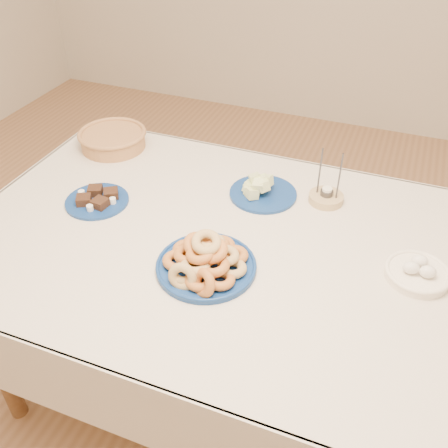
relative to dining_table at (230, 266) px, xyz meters
The scene contains 8 objects.
ground 0.64m from the dining_table, ahead, with size 5.00×5.00×0.00m, color #966847.
dining_table is the anchor object (origin of this frame).
donut_platter 0.21m from the dining_table, 96.74° to the right, with size 0.33×0.33×0.13m.
melon_plate 0.30m from the dining_table, 87.59° to the left, with size 0.30×0.30×0.08m.
brownie_plate 0.51m from the dining_table, behind, with size 0.25×0.25×0.04m.
wicker_basket 0.76m from the dining_table, 149.26° to the left, with size 0.29×0.29×0.07m.
candle_holder 0.41m from the dining_table, 53.74° to the left, with size 0.13×0.13×0.20m.
egg_bowl 0.56m from the dining_table, ahead, with size 0.22×0.22×0.06m.
Camera 1 is at (0.41, -1.11, 1.73)m, focal length 40.00 mm.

